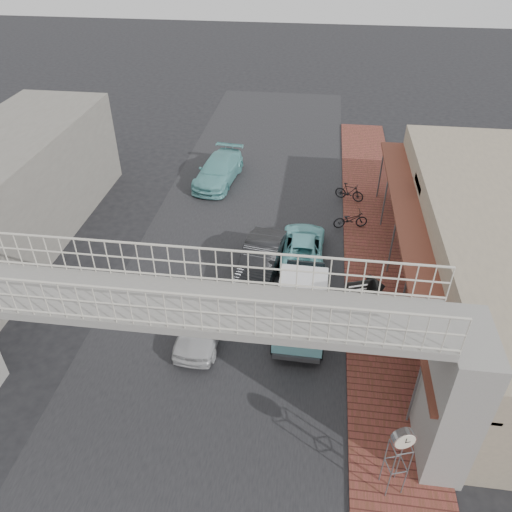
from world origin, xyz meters
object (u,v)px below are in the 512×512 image
(white_hatchback, at_px, (203,322))
(motorcycle_near, at_px, (351,219))
(angkot_van, at_px, (301,304))
(arrow_sign, at_px, (376,288))
(dark_sedan, at_px, (260,260))
(motorcycle_far, at_px, (349,192))
(street_clock, at_px, (403,441))
(angkot_curb, at_px, (303,245))
(angkot_far, at_px, (218,170))

(white_hatchback, relative_size, motorcycle_near, 2.20)
(angkot_van, distance_m, arrow_sign, 2.85)
(motorcycle_near, relative_size, arrow_sign, 0.64)
(dark_sedan, xyz_separation_m, motorcycle_near, (4.09, 4.34, -0.18))
(angkot_van, xyz_separation_m, arrow_sign, (2.65, 0.05, 1.04))
(arrow_sign, bearing_deg, motorcycle_far, 73.41)
(dark_sedan, distance_m, street_clock, 10.88)
(motorcycle_near, distance_m, street_clock, 14.04)
(angkot_van, bearing_deg, dark_sedan, 121.79)
(angkot_curb, height_order, arrow_sign, arrow_sign)
(motorcycle_near, relative_size, motorcycle_far, 1.07)
(white_hatchback, relative_size, angkot_curb, 0.92)
(white_hatchback, xyz_separation_m, angkot_far, (-1.87, 12.82, 0.07))
(white_hatchback, relative_size, motorcycle_far, 2.37)
(motorcycle_far, xyz_separation_m, street_clock, (0.85, -16.79, 1.69))
(dark_sedan, relative_size, angkot_far, 0.89)
(angkot_far, height_order, motorcycle_far, angkot_far)
(angkot_curb, xyz_separation_m, street_clock, (3.13, -11.22, 1.70))
(dark_sedan, bearing_deg, white_hatchback, -106.28)
(street_clock, xyz_separation_m, arrow_sign, (-0.31, 6.26, 0.05))
(angkot_far, height_order, motorcycle_near, angkot_far)
(angkot_curb, bearing_deg, angkot_van, 91.87)
(white_hatchback, relative_size, dark_sedan, 0.86)
(white_hatchback, distance_m, motorcycle_near, 10.29)
(angkot_curb, bearing_deg, motorcycle_far, -112.21)
(motorcycle_near, bearing_deg, arrow_sign, 169.80)
(street_clock, bearing_deg, motorcycle_far, 75.38)
(angkot_van, relative_size, street_clock, 1.59)
(arrow_sign, bearing_deg, street_clock, -106.78)
(white_hatchback, height_order, street_clock, street_clock)
(angkot_far, bearing_deg, arrow_sign, -48.64)
(motorcycle_far, bearing_deg, white_hatchback, 172.57)
(angkot_van, relative_size, motorcycle_far, 2.56)
(white_hatchback, xyz_separation_m, angkot_curb, (3.53, 5.81, -0.08))
(angkot_van, bearing_deg, angkot_far, 115.99)
(motorcycle_far, relative_size, arrow_sign, 0.59)
(dark_sedan, height_order, motorcycle_far, dark_sedan)
(white_hatchback, height_order, dark_sedan, dark_sedan)
(motorcycle_near, distance_m, motorcycle_far, 2.88)
(angkot_curb, distance_m, motorcycle_far, 6.02)
(dark_sedan, relative_size, street_clock, 1.71)
(motorcycle_near, height_order, street_clock, street_clock)
(angkot_far, xyz_separation_m, angkot_van, (5.57, -12.02, 0.56))
(dark_sedan, height_order, angkot_curb, dark_sedan)
(angkot_curb, distance_m, angkot_van, 5.06)
(angkot_curb, relative_size, motorcycle_far, 2.57)
(angkot_far, bearing_deg, street_clock, -58.05)
(angkot_van, bearing_deg, white_hatchback, -166.58)
(angkot_far, xyz_separation_m, motorcycle_far, (7.67, -1.44, -0.14))
(arrow_sign, bearing_deg, motorcycle_near, 74.53)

